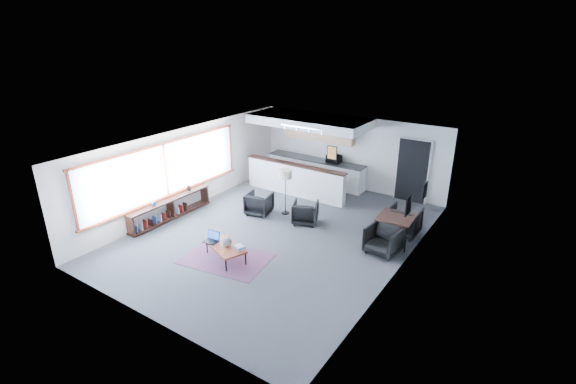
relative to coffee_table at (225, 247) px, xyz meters
The scene contains 21 objects.
room 2.15m from the coffee_table, 81.29° to the left, with size 7.02×9.02×2.62m.
window 3.50m from the coffee_table, 162.45° to the left, with size 0.10×5.95×1.66m.
console 3.13m from the coffee_table, 164.15° to the left, with size 0.35×3.00×0.80m.
kitchenette 5.78m from the coffee_table, 99.18° to the left, with size 4.20×1.96×2.60m.
doorway 6.87m from the coffee_table, 67.72° to the left, with size 1.10×0.12×2.15m.
track_light 4.65m from the coffee_table, 94.16° to the left, with size 1.60×0.07×0.15m.
wall_art_lower 4.57m from the coffee_table, 31.49° to the left, with size 0.03×0.38×0.48m.
wall_art_upper 5.33m from the coffee_table, 43.78° to the left, with size 0.03×0.34×0.44m.
kilim_rug 0.34m from the coffee_table, 80.54° to the left, with size 2.33×1.77×0.01m.
coffee_table is the anchor object (origin of this frame).
laptop 0.46m from the coffee_table, behind, with size 0.37×0.31×0.26m.
ceramic_pot 0.16m from the coffee_table, ahead, with size 0.25×0.25×0.25m.
book_stack 0.41m from the coffee_table, 11.93° to the left, with size 0.33×0.30×0.08m.
coaster 0.31m from the coffee_table, 57.80° to the right, with size 0.10×0.10×0.01m.
armchair_left 2.85m from the coffee_table, 110.17° to the left, with size 0.73×0.69×0.75m, color black.
armchair_right 2.96m from the coffee_table, 79.10° to the left, with size 0.71×0.67×0.73m, color black.
floor_lamp 3.29m from the coffee_table, 95.70° to the left, with size 0.49×0.49×1.45m.
dining_table 4.55m from the coffee_table, 44.94° to the left, with size 0.95×0.95×0.77m.
dining_chair_near 4.03m from the coffee_table, 38.01° to the left, with size 0.67×0.63×0.69m, color black.
dining_chair_far 5.01m from the coffee_table, 49.68° to the left, with size 0.72×0.67×0.74m, color black.
microwave 6.10m from the coffee_table, 91.69° to the left, with size 0.50×0.28×0.34m, color black.
Camera 1 is at (6.09, -8.67, 5.45)m, focal length 26.00 mm.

